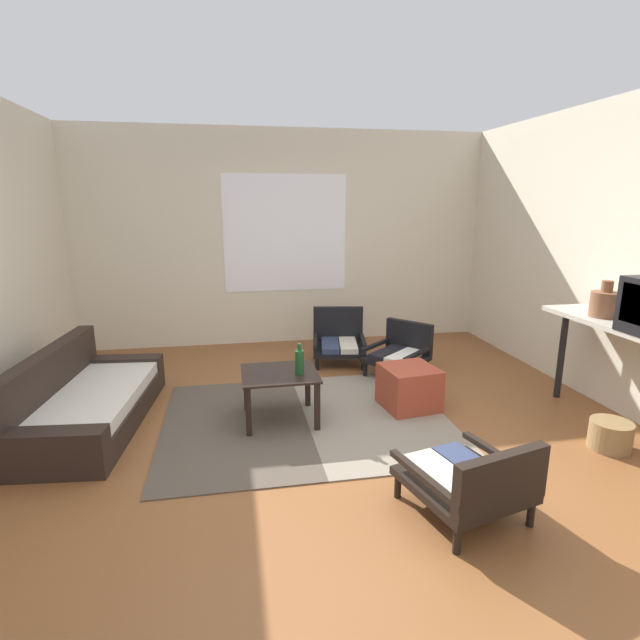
{
  "coord_description": "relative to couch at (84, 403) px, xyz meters",
  "views": [
    {
      "loc": [
        -0.7,
        -3.24,
        1.81
      ],
      "look_at": [
        0.08,
        1.02,
        0.76
      ],
      "focal_mm": 27.27,
      "sensor_mm": 36.0,
      "label": 1
    }
  ],
  "objects": [
    {
      "name": "side_wall_right",
      "position": [
        4.61,
        -0.5,
        1.15
      ],
      "size": [
        0.12,
        6.6,
        2.7
      ],
      "primitive_type": "cube",
      "color": "beige",
      "rests_on": "ground"
    },
    {
      "name": "area_rug",
      "position": [
        1.83,
        -0.25,
        -0.19
      ],
      "size": [
        2.39,
        1.93,
        0.01
      ],
      "color": "#4C4238",
      "rests_on": "ground"
    },
    {
      "name": "far_wall_with_window",
      "position": [
        1.95,
        2.26,
        1.16
      ],
      "size": [
        5.6,
        0.13,
        2.7
      ],
      "color": "beige",
      "rests_on": "ground"
    },
    {
      "name": "clay_vase",
      "position": [
        4.26,
        -0.62,
        0.81
      ],
      "size": [
        0.23,
        0.23,
        0.3
      ],
      "color": "brown",
      "rests_on": "console_shelf"
    },
    {
      "name": "ground_plane",
      "position": [
        1.95,
        -0.8,
        -0.2
      ],
      "size": [
        7.8,
        7.8,
        0.0
      ],
      "primitive_type": "plane",
      "color": "brown"
    },
    {
      "name": "armchair_striped_foreground",
      "position": [
        2.57,
        -1.73,
        0.05
      ],
      "size": [
        0.76,
        0.77,
        0.52
      ],
      "color": "black",
      "rests_on": "ground"
    },
    {
      "name": "armchair_corner",
      "position": [
        3.0,
        0.7,
        0.06
      ],
      "size": [
        0.79,
        0.79,
        0.55
      ],
      "color": "black",
      "rests_on": "ground"
    },
    {
      "name": "wicker_basket",
      "position": [
        4.0,
        -1.15,
        -0.09
      ],
      "size": [
        0.3,
        0.3,
        0.22
      ],
      "primitive_type": "cylinder",
      "color": "olive",
      "rests_on": "ground"
    },
    {
      "name": "ottoman_orange",
      "position": [
        2.77,
        -0.16,
        -0.0
      ],
      "size": [
        0.51,
        0.51,
        0.39
      ],
      "primitive_type": "cube",
      "rotation": [
        0.0,
        0.0,
        0.13
      ],
      "color": "#993D28",
      "rests_on": "ground"
    },
    {
      "name": "coffee_table",
      "position": [
        1.61,
        -0.21,
        0.16
      ],
      "size": [
        0.63,
        0.57,
        0.43
      ],
      "color": "black",
      "rests_on": "ground"
    },
    {
      "name": "armchair_by_window",
      "position": [
        2.45,
        1.27,
        0.06
      ],
      "size": [
        0.68,
        0.69,
        0.6
      ],
      "color": "black",
      "rests_on": "ground"
    },
    {
      "name": "couch",
      "position": [
        0.0,
        0.0,
        0.0
      ],
      "size": [
        0.95,
        1.84,
        0.64
      ],
      "color": "black",
      "rests_on": "ground"
    },
    {
      "name": "glass_bottle",
      "position": [
        1.77,
        -0.28,
        0.34
      ],
      "size": [
        0.07,
        0.07,
        0.26
      ],
      "color": "#194723",
      "rests_on": "coffee_table"
    },
    {
      "name": "console_shelf",
      "position": [
        4.26,
        -0.95,
        0.6
      ],
      "size": [
        0.43,
        1.65,
        0.89
      ],
      "color": "#B2AD9E",
      "rests_on": "ground"
    }
  ]
}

